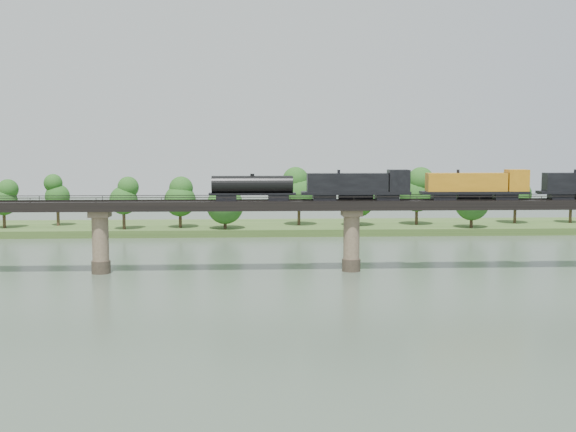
{
  "coord_description": "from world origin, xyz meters",
  "views": [
    {
      "loc": [
        -15.96,
        -84.49,
        20.44
      ],
      "look_at": [
        -10.24,
        30.0,
        9.0
      ],
      "focal_mm": 45.0,
      "sensor_mm": 36.0,
      "label": 1
    }
  ],
  "objects": [
    {
      "name": "ground",
      "position": [
        0.0,
        0.0,
        0.0
      ],
      "size": [
        400.0,
        400.0,
        0.0
      ],
      "primitive_type": "plane",
      "color": "#394939",
      "rests_on": "ground"
    },
    {
      "name": "far_bank",
      "position": [
        0.0,
        85.0,
        0.8
      ],
      "size": [
        300.0,
        24.0,
        1.6
      ],
      "primitive_type": "cube",
      "color": "#375421",
      "rests_on": "ground"
    },
    {
      "name": "bridge",
      "position": [
        0.0,
        30.0,
        5.46
      ],
      "size": [
        236.0,
        30.0,
        11.5
      ],
      "color": "#473A2D",
      "rests_on": "ground"
    },
    {
      "name": "bridge_superstructure",
      "position": [
        0.0,
        30.0,
        11.79
      ],
      "size": [
        220.0,
        4.9,
        0.75
      ],
      "color": "black",
      "rests_on": "bridge"
    },
    {
      "name": "far_treeline",
      "position": [
        -8.21,
        80.52,
        8.83
      ],
      "size": [
        289.06,
        17.54,
        13.6
      ],
      "color": "#382619",
      "rests_on": "far_bank"
    },
    {
      "name": "freight_train",
      "position": [
        13.64,
        30.0,
        13.83
      ],
      "size": [
        70.74,
        2.76,
        4.87
      ],
      "color": "black",
      "rests_on": "bridge"
    }
  ]
}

